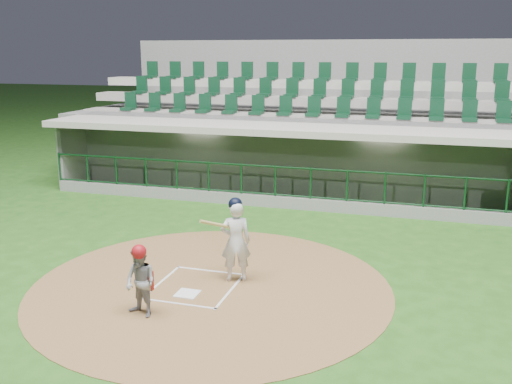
# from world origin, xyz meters

# --- Properties ---
(ground) EXTENTS (120.00, 120.00, 0.00)m
(ground) POSITION_xyz_m (0.00, 0.00, 0.00)
(ground) COLOR #214E16
(ground) RESTS_ON ground
(dirt_circle) EXTENTS (7.20, 7.20, 0.01)m
(dirt_circle) POSITION_xyz_m (0.30, -0.20, 0.01)
(dirt_circle) COLOR brown
(dirt_circle) RESTS_ON ground
(home_plate) EXTENTS (0.43, 0.43, 0.02)m
(home_plate) POSITION_xyz_m (0.00, -0.70, 0.02)
(home_plate) COLOR white
(home_plate) RESTS_ON dirt_circle
(batter_box_chalk) EXTENTS (1.55, 1.80, 0.01)m
(batter_box_chalk) POSITION_xyz_m (0.00, -0.30, 0.02)
(batter_box_chalk) COLOR white
(batter_box_chalk) RESTS_ON ground
(dugout_structure) EXTENTS (16.40, 3.70, 3.00)m
(dugout_structure) POSITION_xyz_m (0.07, 7.84, 0.95)
(dugout_structure) COLOR slate
(dugout_structure) RESTS_ON ground
(seating_deck) EXTENTS (17.00, 6.72, 5.15)m
(seating_deck) POSITION_xyz_m (0.00, 10.91, 1.42)
(seating_deck) COLOR slate
(seating_deck) RESTS_ON ground
(batter) EXTENTS (0.90, 0.94, 1.75)m
(batter) POSITION_xyz_m (0.68, 0.23, 0.89)
(batter) COLOR silver
(batter) RESTS_ON dirt_circle
(catcher) EXTENTS (0.73, 0.64, 1.33)m
(catcher) POSITION_xyz_m (-0.41, -1.76, 0.66)
(catcher) COLOR gray
(catcher) RESTS_ON dirt_circle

